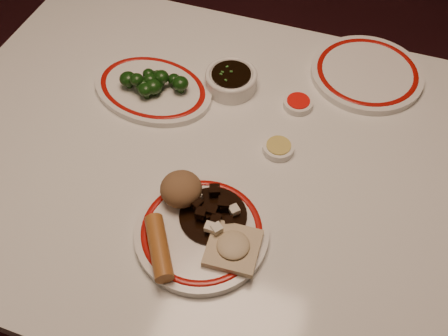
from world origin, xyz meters
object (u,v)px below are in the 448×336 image
spring_roll (159,247)px  soy_bowl (231,81)px  fried_wonton (233,247)px  broccoli_pile (152,81)px  stirfry_heap (212,211)px  rice_mound (181,189)px  dining_table (213,179)px  main_plate (202,232)px  broccoli_plate (153,88)px

spring_roll → soy_bowl: 0.44m
fried_wonton → broccoli_pile: size_ratio=0.63×
stirfry_heap → rice_mound: bearing=166.4°
rice_mound → fried_wonton: rice_mound is taller
stirfry_heap → soy_bowl: bearing=103.1°
spring_roll → broccoli_pile: bearing=82.9°
dining_table → main_plate: (0.05, -0.19, 0.10)m
main_plate → rice_mound: 0.09m
spring_roll → fried_wonton: spring_roll is taller
dining_table → fried_wonton: fried_wonton is taller
fried_wonton → broccoli_plate: bearing=132.6°
fried_wonton → broccoli_plate: 0.44m
dining_table → broccoli_pile: bearing=147.7°
spring_roll → soy_bowl: bearing=59.8°
fried_wonton → broccoli_pile: bearing=132.6°
dining_table → rice_mound: 0.19m
stirfry_heap → dining_table: bearing=110.0°
spring_roll → broccoli_plate: (-0.18, 0.37, -0.03)m
main_plate → rice_mound: (-0.06, 0.05, 0.04)m
main_plate → broccoli_pile: (-0.23, 0.30, 0.03)m
main_plate → stirfry_heap: stirfry_heap is taller
stirfry_heap → broccoli_plate: (-0.24, 0.27, -0.02)m
dining_table → stirfry_heap: size_ratio=9.73×
main_plate → stirfry_heap: 0.04m
spring_roll → dining_table: bearing=56.2°
main_plate → broccoli_plate: bearing=127.3°
broccoli_plate → spring_roll: bearing=-63.9°
soy_bowl → main_plate: bearing=-79.0°
broccoli_plate → dining_table: bearing=-33.0°
spring_roll → stirfry_heap: (0.06, 0.10, -0.01)m
rice_mound → stirfry_heap: (0.06, -0.02, -0.02)m
spring_roll → broccoli_pile: 0.41m
soy_bowl → fried_wonton: bearing=-70.7°
main_plate → fried_wonton: 0.07m
spring_roll → fried_wonton: (0.12, 0.05, -0.01)m
main_plate → stirfry_heap: bearing=80.5°
fried_wonton → stirfry_heap: (-0.06, 0.06, -0.00)m
rice_mound → spring_roll: bearing=-86.8°
dining_table → stirfry_heap: 0.20m
stirfry_heap → soy_bowl: stirfry_heap is taller
rice_mound → broccoli_pile: size_ratio=0.51×
dining_table → stirfry_heap: stirfry_heap is taller
dining_table → stirfry_heap: (0.05, -0.15, 0.12)m
rice_mound → stirfry_heap: size_ratio=0.62×
fried_wonton → stirfry_heap: stirfry_heap is taller
main_plate → broccoli_pile: bearing=127.3°
main_plate → broccoli_plate: 0.39m
rice_mound → broccoli_pile: rice_mound is taller
fried_wonton → spring_roll: bearing=-159.0°
soy_bowl → broccoli_pile: bearing=-153.7°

